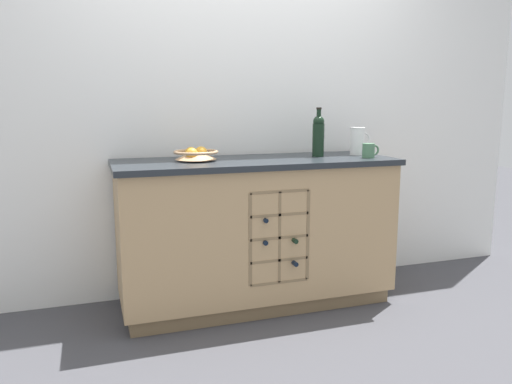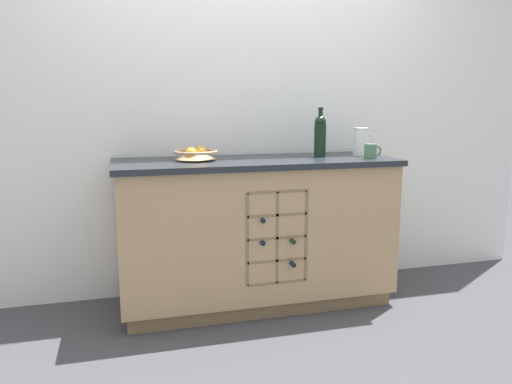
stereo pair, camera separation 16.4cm
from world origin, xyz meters
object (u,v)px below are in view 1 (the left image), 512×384
Objects in this scene: ceramic_mug at (369,151)px; standing_wine_bottle at (318,135)px; fruit_bowl at (196,154)px; white_pitcher at (358,140)px.

standing_wine_bottle is (-0.27, 0.17, 0.09)m from ceramic_mug.
fruit_bowl is 1.08m from ceramic_mug.
ceramic_mug is 0.37× the size of standing_wine_bottle.
fruit_bowl is 1.09m from white_pitcher.
standing_wine_bottle is at bearing -0.35° from fruit_bowl.
standing_wine_bottle is (-0.29, -0.01, 0.04)m from white_pitcher.
ceramic_mug is at bearing -9.52° from fruit_bowl.
white_pitcher is 0.30m from standing_wine_bottle.
white_pitcher reaches higher than fruit_bowl.
ceramic_mug is at bearing -32.87° from standing_wine_bottle.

